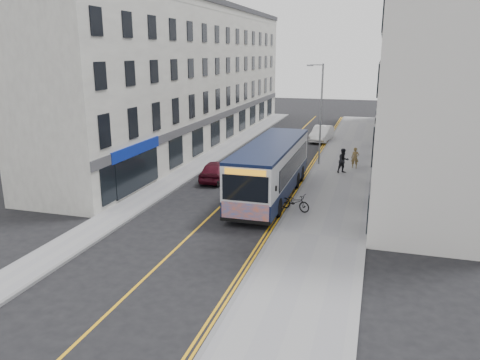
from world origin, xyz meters
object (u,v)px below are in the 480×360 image
Objects in this scene: city_bus at (271,168)px; bicycle at (295,202)px; car_white at (322,134)px; streetlamp at (320,111)px; car_maroon at (216,170)px; pedestrian_near at (355,158)px; pedestrian_far at (343,161)px.

bicycle is at bearing -52.12° from city_bus.
car_white is (-1.24, 22.70, 0.16)m from bicycle.
city_bus is at bearing -100.68° from streetlamp.
streetlamp reaches higher than car_maroon.
pedestrian_near is at bearing 8.05° from bicycle.
pedestrian_near reaches higher than car_maroon.
city_bus is 6.42× the size of pedestrian_far.
car_maroon is (-5.35, -17.43, -0.06)m from car_white.
pedestrian_near is at bearing 30.61° from pedestrian_far.
car_white is at bearing 87.87° from city_bus.
city_bus reaches higher than bicycle.
city_bus reaches higher than pedestrian_far.
pedestrian_far is 13.54m from car_white.
city_bus is (-1.76, -9.31, -2.50)m from streetlamp.
bicycle is 1.03× the size of pedestrian_far.
city_bus is at bearing -120.74° from pedestrian_near.
streetlamp is 1.89× the size of car_maroon.
city_bus is at bearing -86.11° from car_white.
streetlamp is at bearing 79.32° from city_bus.
car_white is 1.11× the size of car_maroon.
city_bus is at bearing 59.30° from bicycle.
car_white is at bearing 106.39° from pedestrian_near.
streetlamp reaches higher than car_white.
pedestrian_near is at bearing -151.38° from car_maroon.
bicycle is 1.18× the size of pedestrian_near.
car_maroon reaches higher than bicycle.
pedestrian_far is at bearing -47.08° from streetlamp.
city_bus is 2.80× the size of car_maroon.
pedestrian_near is at bearing 61.94° from city_bus.
bicycle is (1.99, -2.55, -1.27)m from city_bus.
pedestrian_near reaches higher than car_white.
pedestrian_far is at bearing 9.92° from bicycle.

